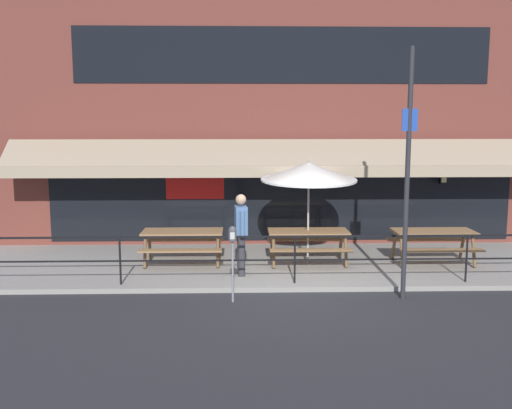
{
  "coord_description": "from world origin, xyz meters",
  "views": [
    {
      "loc": [
        -1.08,
        -10.7,
        3.31
      ],
      "look_at": [
        -0.74,
        1.6,
        1.5
      ],
      "focal_mm": 40.0,
      "sensor_mm": 36.0,
      "label": 1
    }
  ],
  "objects_px": {
    "picnic_table_centre": "(308,237)",
    "parking_meter_near": "(232,241)",
    "picnic_table_right": "(433,237)",
    "patio_umbrella_centre": "(309,172)",
    "street_sign_pole": "(407,173)",
    "pedestrian_walking": "(241,230)",
    "picnic_table_left": "(183,238)"
  },
  "relations": [
    {
      "from": "picnic_table_centre",
      "to": "parking_meter_near",
      "type": "bearing_deg",
      "value": -124.78
    },
    {
      "from": "picnic_table_left",
      "to": "patio_umbrella_centre",
      "type": "xyz_separation_m",
      "value": [
        2.83,
        -0.01,
        1.47
      ]
    },
    {
      "from": "picnic_table_left",
      "to": "street_sign_pole",
      "type": "distance_m",
      "value": 5.22
    },
    {
      "from": "picnic_table_centre",
      "to": "parking_meter_near",
      "type": "xyz_separation_m",
      "value": [
        -1.67,
        -2.41,
        0.44
      ]
    },
    {
      "from": "patio_umbrella_centre",
      "to": "street_sign_pole",
      "type": "height_order",
      "value": "street_sign_pole"
    },
    {
      "from": "picnic_table_left",
      "to": "parking_meter_near",
      "type": "distance_m",
      "value": 2.77
    },
    {
      "from": "picnic_table_left",
      "to": "picnic_table_right",
      "type": "height_order",
      "value": "same"
    },
    {
      "from": "pedestrian_walking",
      "to": "parking_meter_near",
      "type": "xyz_separation_m",
      "value": [
        -0.16,
        -1.51,
        0.09
      ]
    },
    {
      "from": "patio_umbrella_centre",
      "to": "parking_meter_near",
      "type": "height_order",
      "value": "patio_umbrella_centre"
    },
    {
      "from": "picnic_table_left",
      "to": "patio_umbrella_centre",
      "type": "height_order",
      "value": "patio_umbrella_centre"
    },
    {
      "from": "picnic_table_centre",
      "to": "pedestrian_walking",
      "type": "height_order",
      "value": "pedestrian_walking"
    },
    {
      "from": "picnic_table_centre",
      "to": "picnic_table_right",
      "type": "relative_size",
      "value": 1.0
    },
    {
      "from": "picnic_table_right",
      "to": "street_sign_pole",
      "type": "relative_size",
      "value": 0.39
    },
    {
      "from": "picnic_table_right",
      "to": "parking_meter_near",
      "type": "distance_m",
      "value": 5.09
    },
    {
      "from": "picnic_table_centre",
      "to": "parking_meter_near",
      "type": "relative_size",
      "value": 1.27
    },
    {
      "from": "picnic_table_left",
      "to": "pedestrian_walking",
      "type": "relative_size",
      "value": 1.05
    },
    {
      "from": "pedestrian_walking",
      "to": "street_sign_pole",
      "type": "distance_m",
      "value": 3.59
    },
    {
      "from": "picnic_table_left",
      "to": "picnic_table_centre",
      "type": "xyz_separation_m",
      "value": [
        2.83,
        -0.06,
        0.0
      ]
    },
    {
      "from": "picnic_table_centre",
      "to": "parking_meter_near",
      "type": "height_order",
      "value": "parking_meter_near"
    },
    {
      "from": "picnic_table_centre",
      "to": "pedestrian_walking",
      "type": "distance_m",
      "value": 1.8
    },
    {
      "from": "patio_umbrella_centre",
      "to": "parking_meter_near",
      "type": "xyz_separation_m",
      "value": [
        -1.67,
        -2.46,
        -1.03
      ]
    },
    {
      "from": "picnic_table_right",
      "to": "patio_umbrella_centre",
      "type": "relative_size",
      "value": 0.76
    },
    {
      "from": "patio_umbrella_centre",
      "to": "parking_meter_near",
      "type": "distance_m",
      "value": 3.15
    },
    {
      "from": "picnic_table_left",
      "to": "street_sign_pole",
      "type": "relative_size",
      "value": 0.39
    },
    {
      "from": "patio_umbrella_centre",
      "to": "pedestrian_walking",
      "type": "height_order",
      "value": "patio_umbrella_centre"
    },
    {
      "from": "picnic_table_right",
      "to": "parking_meter_near",
      "type": "xyz_separation_m",
      "value": [
        -4.5,
        -2.34,
        0.44
      ]
    },
    {
      "from": "picnic_table_right",
      "to": "street_sign_pole",
      "type": "height_order",
      "value": "street_sign_pole"
    },
    {
      "from": "picnic_table_right",
      "to": "street_sign_pole",
      "type": "bearing_deg",
      "value": -120.39
    },
    {
      "from": "parking_meter_near",
      "to": "patio_umbrella_centre",
      "type": "bearing_deg",
      "value": 55.83
    },
    {
      "from": "patio_umbrella_centre",
      "to": "pedestrian_walking",
      "type": "bearing_deg",
      "value": -147.75
    },
    {
      "from": "street_sign_pole",
      "to": "picnic_table_centre",
      "type": "bearing_deg",
      "value": 123.39
    },
    {
      "from": "parking_meter_near",
      "to": "street_sign_pole",
      "type": "height_order",
      "value": "street_sign_pole"
    }
  ]
}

